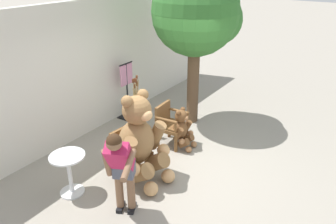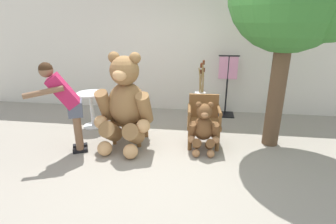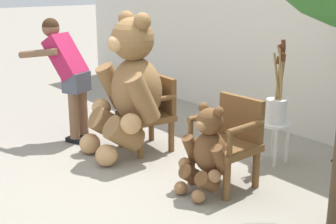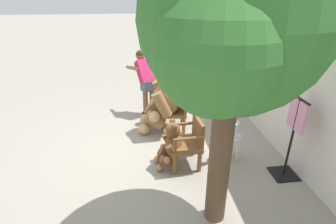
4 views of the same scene
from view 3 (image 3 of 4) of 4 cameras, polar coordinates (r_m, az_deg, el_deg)
The scene contains 10 objects.
ground_plane at distance 4.84m, azimuth -2.94°, elevation -7.84°, with size 60.00×60.00×0.00m, color gray.
back_wall at distance 6.15m, azimuth 15.81°, elevation 10.21°, with size 10.00×0.16×2.80m, color silver.
wooden_chair_left at distance 5.48m, azimuth -2.19°, elevation 0.16°, with size 0.61×0.57×0.86m.
wooden_chair_right at distance 4.54m, azimuth 7.42°, elevation -3.33°, with size 0.59×0.55×0.86m.
teddy_bear_large at distance 5.26m, azimuth -4.69°, elevation 3.13°, with size 0.97×0.95×1.61m.
teddy_bear_small at distance 4.36m, azimuth 4.78°, elevation -4.70°, with size 0.51×0.49×0.85m.
person_visitor at distance 5.82m, azimuth -12.18°, elevation 5.17°, with size 0.72×0.70×1.50m.
white_stool at distance 5.19m, azimuth 12.89°, elevation -2.37°, with size 0.34×0.34×0.46m.
brush_bucket at distance 5.10m, azimuth 13.14°, elevation 0.96°, with size 0.22×0.22×0.90m.
round_side_table at distance 6.49m, azimuth -3.80°, elevation 2.50°, with size 0.56×0.56×0.72m.
Camera 3 is at (3.64, -2.52, 1.94)m, focal length 50.00 mm.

